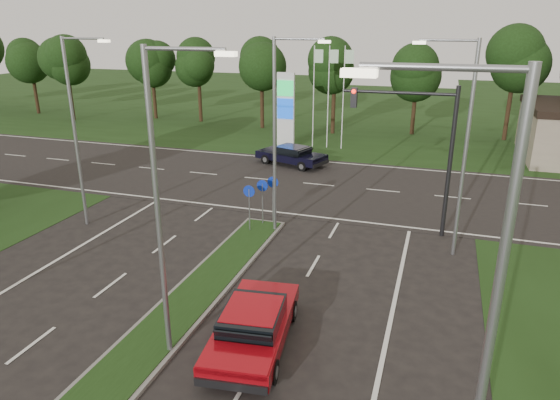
% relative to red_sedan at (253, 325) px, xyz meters
% --- Properties ---
extents(verge_far, '(160.00, 50.00, 0.02)m').
position_rel_red_sedan_xyz_m(verge_far, '(-3.09, 47.85, -0.74)').
color(verge_far, black).
rests_on(verge_far, ground).
extents(cross_road, '(160.00, 12.00, 0.02)m').
position_rel_red_sedan_xyz_m(cross_road, '(-3.09, 16.85, -0.74)').
color(cross_road, black).
rests_on(cross_road, ground).
extents(median_kerb, '(2.00, 26.00, 0.12)m').
position_rel_red_sedan_xyz_m(median_kerb, '(-3.09, -3.15, -0.68)').
color(median_kerb, slate).
rests_on(median_kerb, ground).
extents(streetlight_median_near, '(2.53, 0.22, 9.00)m').
position_rel_red_sedan_xyz_m(streetlight_median_near, '(-2.09, -1.15, 4.34)').
color(streetlight_median_near, gray).
rests_on(streetlight_median_near, ground).
extents(streetlight_median_far, '(2.53, 0.22, 9.00)m').
position_rel_red_sedan_xyz_m(streetlight_median_far, '(-2.09, 8.85, 4.34)').
color(streetlight_median_far, gray).
rests_on(streetlight_median_far, ground).
extents(streetlight_left_far, '(2.53, 0.22, 9.00)m').
position_rel_red_sedan_xyz_m(streetlight_left_far, '(-11.39, 6.85, 4.34)').
color(streetlight_left_far, gray).
rests_on(streetlight_left_far, ground).
extents(streetlight_right_far, '(2.53, 0.22, 9.00)m').
position_rel_red_sedan_xyz_m(streetlight_right_far, '(5.71, 8.85, 4.34)').
color(streetlight_right_far, gray).
rests_on(streetlight_right_far, ground).
extents(streetlight_right_near, '(2.53, 0.22, 9.00)m').
position_rel_red_sedan_xyz_m(streetlight_right_near, '(5.71, -5.15, 4.34)').
color(streetlight_right_near, gray).
rests_on(streetlight_right_near, ground).
extents(traffic_signal, '(5.10, 0.42, 7.00)m').
position_rel_red_sedan_xyz_m(traffic_signal, '(4.10, 10.85, 3.92)').
color(traffic_signal, black).
rests_on(traffic_signal, ground).
extents(median_signs, '(1.16, 1.76, 2.38)m').
position_rel_red_sedan_xyz_m(median_signs, '(-3.09, 9.25, 0.98)').
color(median_signs, gray).
rests_on(median_signs, ground).
extents(gas_pylon, '(5.80, 1.26, 8.00)m').
position_rel_red_sedan_xyz_m(gas_pylon, '(-6.88, 25.90, 2.46)').
color(gas_pylon, silver).
rests_on(gas_pylon, ground).
extents(treeline_far, '(6.00, 6.00, 9.90)m').
position_rel_red_sedan_xyz_m(treeline_far, '(-2.99, 32.78, 6.09)').
color(treeline_far, black).
rests_on(treeline_far, ground).
extents(red_sedan, '(2.64, 5.21, 1.37)m').
position_rel_red_sedan_xyz_m(red_sedan, '(0.00, 0.00, 0.00)').
color(red_sedan, '#980810').
rests_on(red_sedan, ground).
extents(navy_sedan, '(5.35, 3.52, 1.36)m').
position_rel_red_sedan_xyz_m(navy_sedan, '(-5.08, 20.84, -0.00)').
color(navy_sedan, black).
rests_on(navy_sedan, ground).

